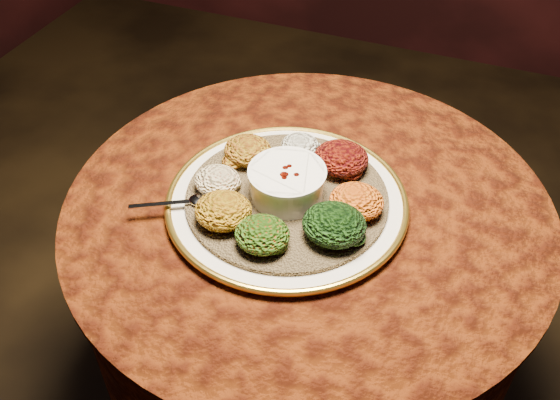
% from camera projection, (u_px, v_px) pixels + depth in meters
% --- Properties ---
extents(table, '(0.96, 0.96, 0.73)m').
position_uv_depth(table, '(306.00, 263.00, 1.34)').
color(table, black).
rests_on(table, ground).
extents(platter, '(0.59, 0.59, 0.02)m').
position_uv_depth(platter, '(287.00, 201.00, 1.21)').
color(platter, silver).
rests_on(platter, table).
extents(injera, '(0.51, 0.51, 0.01)m').
position_uv_depth(injera, '(287.00, 197.00, 1.20)').
color(injera, olive).
rests_on(injera, platter).
extents(stew_bowl, '(0.15, 0.15, 0.06)m').
position_uv_depth(stew_bowl, '(287.00, 181.00, 1.17)').
color(stew_bowl, silver).
rests_on(stew_bowl, injera).
extents(spoon, '(0.14, 0.09, 0.01)m').
position_uv_depth(spoon, '(194.00, 201.00, 1.17)').
color(spoon, silver).
rests_on(spoon, injera).
extents(portion_ayib, '(0.08, 0.07, 0.04)m').
position_uv_depth(portion_ayib, '(300.00, 145.00, 1.28)').
color(portion_ayib, silver).
rests_on(portion_ayib, injera).
extents(portion_kitfo, '(0.11, 0.10, 0.05)m').
position_uv_depth(portion_kitfo, '(341.00, 158.00, 1.24)').
color(portion_kitfo, black).
rests_on(portion_kitfo, injera).
extents(portion_tikil, '(0.10, 0.10, 0.05)m').
position_uv_depth(portion_tikil, '(357.00, 201.00, 1.15)').
color(portion_tikil, '#BB740F').
rests_on(portion_tikil, injera).
extents(portion_gomen, '(0.11, 0.11, 0.06)m').
position_uv_depth(portion_gomen, '(334.00, 224.00, 1.10)').
color(portion_gomen, black).
rests_on(portion_gomen, injera).
extents(portion_mixveg, '(0.10, 0.09, 0.05)m').
position_uv_depth(portion_mixveg, '(262.00, 234.00, 1.09)').
color(portion_mixveg, '#A9240A').
rests_on(portion_mixveg, injera).
extents(portion_kik, '(0.11, 0.10, 0.05)m').
position_uv_depth(portion_kik, '(223.00, 211.00, 1.13)').
color(portion_kik, '#9F740E').
rests_on(portion_kik, injera).
extents(portion_timatim, '(0.09, 0.09, 0.04)m').
position_uv_depth(portion_timatim, '(217.00, 180.00, 1.19)').
color(portion_timatim, maroon).
rests_on(portion_timatim, injera).
extents(portion_shiro, '(0.10, 0.09, 0.05)m').
position_uv_depth(portion_shiro, '(248.00, 150.00, 1.26)').
color(portion_shiro, '#996E12').
rests_on(portion_shiro, injera).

